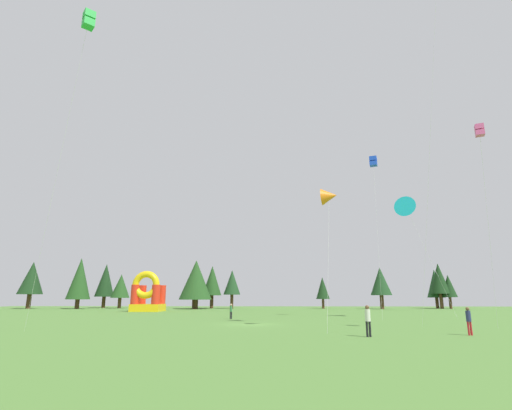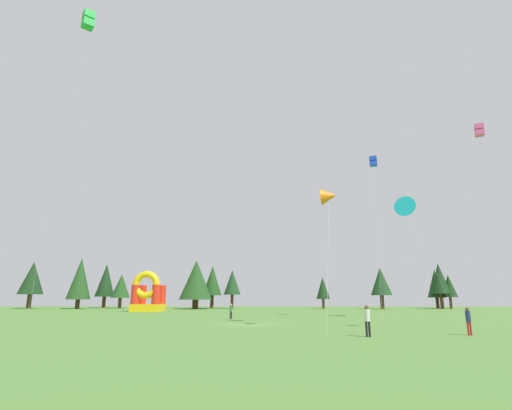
{
  "view_description": "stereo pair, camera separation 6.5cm",
  "coord_description": "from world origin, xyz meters",
  "px_view_note": "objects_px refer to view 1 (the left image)",
  "views": [
    {
      "loc": [
        1.74,
        -33.65,
        2.31
      ],
      "look_at": [
        0.0,
        13.05,
        13.36
      ],
      "focal_mm": 27.1,
      "sensor_mm": 36.0,
      "label": 1
    },
    {
      "loc": [
        1.81,
        -33.65,
        2.31
      ],
      "look_at": [
        0.0,
        13.05,
        13.36
      ],
      "focal_mm": 27.1,
      "sensor_mm": 36.0,
      "label": 2
    }
  ],
  "objects_px": {
    "person_near_camera": "(231,310)",
    "person_midfield": "(469,318)",
    "kite_orange_delta": "(329,196)",
    "kite_green_box": "(89,21)",
    "person_far_side": "(368,318)",
    "inflatable_red_slide": "(148,297)",
    "kite_pink_box": "(480,131)",
    "kite_blue_box": "(373,162)",
    "kite_cyan_delta": "(407,209)"
  },
  "relations": [
    {
      "from": "person_far_side",
      "to": "inflatable_red_slide",
      "type": "distance_m",
      "value": 44.98
    },
    {
      "from": "kite_green_box",
      "to": "inflatable_red_slide",
      "type": "relative_size",
      "value": 3.22
    },
    {
      "from": "kite_blue_box",
      "to": "kite_cyan_delta",
      "type": "bearing_deg",
      "value": 8.54
    },
    {
      "from": "person_far_side",
      "to": "inflatable_red_slide",
      "type": "relative_size",
      "value": 0.29
    },
    {
      "from": "kite_cyan_delta",
      "to": "inflatable_red_slide",
      "type": "bearing_deg",
      "value": 153.18
    },
    {
      "from": "person_near_camera",
      "to": "kite_green_box",
      "type": "bearing_deg",
      "value": -143.55
    },
    {
      "from": "kite_pink_box",
      "to": "inflatable_red_slide",
      "type": "distance_m",
      "value": 50.41
    },
    {
      "from": "person_near_camera",
      "to": "person_far_side",
      "type": "bearing_deg",
      "value": -95.67
    },
    {
      "from": "kite_green_box",
      "to": "person_midfield",
      "type": "distance_m",
      "value": 29.92
    },
    {
      "from": "person_near_camera",
      "to": "inflatable_red_slide",
      "type": "height_order",
      "value": "inflatable_red_slide"
    },
    {
      "from": "kite_green_box",
      "to": "person_midfield",
      "type": "bearing_deg",
      "value": 10.76
    },
    {
      "from": "kite_blue_box",
      "to": "kite_pink_box",
      "type": "relative_size",
      "value": 1.28
    },
    {
      "from": "kite_pink_box",
      "to": "kite_blue_box",
      "type": "bearing_deg",
      "value": 99.33
    },
    {
      "from": "person_near_camera",
      "to": "kite_cyan_delta",
      "type": "bearing_deg",
      "value": -28.75
    },
    {
      "from": "kite_green_box",
      "to": "inflatable_red_slide",
      "type": "xyz_separation_m",
      "value": [
        -7.93,
        40.73,
        -16.92
      ]
    },
    {
      "from": "kite_green_box",
      "to": "person_far_side",
      "type": "bearing_deg",
      "value": 10.98
    },
    {
      "from": "person_midfield",
      "to": "inflatable_red_slide",
      "type": "bearing_deg",
      "value": 125.47
    },
    {
      "from": "person_near_camera",
      "to": "person_midfield",
      "type": "relative_size",
      "value": 0.93
    },
    {
      "from": "kite_pink_box",
      "to": "person_far_side",
      "type": "bearing_deg",
      "value": -166.91
    },
    {
      "from": "kite_pink_box",
      "to": "kite_cyan_delta",
      "type": "height_order",
      "value": "kite_pink_box"
    },
    {
      "from": "kite_pink_box",
      "to": "kite_cyan_delta",
      "type": "relative_size",
      "value": 1.06
    },
    {
      "from": "kite_pink_box",
      "to": "person_midfield",
      "type": "relative_size",
      "value": 8.56
    },
    {
      "from": "kite_green_box",
      "to": "person_near_camera",
      "type": "height_order",
      "value": "kite_green_box"
    },
    {
      "from": "kite_pink_box",
      "to": "kite_green_box",
      "type": "distance_m",
      "value": 27.31
    },
    {
      "from": "kite_cyan_delta",
      "to": "person_near_camera",
      "type": "distance_m",
      "value": 22.78
    },
    {
      "from": "kite_pink_box",
      "to": "person_near_camera",
      "type": "relative_size",
      "value": 9.21
    },
    {
      "from": "kite_blue_box",
      "to": "person_midfield",
      "type": "bearing_deg",
      "value": -90.1
    },
    {
      "from": "kite_cyan_delta",
      "to": "person_near_camera",
      "type": "xyz_separation_m",
      "value": [
        -19.82,
        -2.09,
        -11.04
      ]
    },
    {
      "from": "kite_cyan_delta",
      "to": "person_far_side",
      "type": "bearing_deg",
      "value": -116.73
    },
    {
      "from": "kite_orange_delta",
      "to": "kite_green_box",
      "type": "relative_size",
      "value": 0.54
    },
    {
      "from": "kite_green_box",
      "to": "kite_blue_box",
      "type": "bearing_deg",
      "value": 43.96
    },
    {
      "from": "inflatable_red_slide",
      "to": "person_far_side",
      "type": "bearing_deg",
      "value": -56.34
    },
    {
      "from": "person_far_side",
      "to": "person_near_camera",
      "type": "bearing_deg",
      "value": 111.94
    },
    {
      "from": "kite_cyan_delta",
      "to": "person_midfield",
      "type": "xyz_separation_m",
      "value": [
        -3.61,
        -18.65,
        -10.97
      ]
    },
    {
      "from": "kite_orange_delta",
      "to": "kite_cyan_delta",
      "type": "height_order",
      "value": "kite_cyan_delta"
    },
    {
      "from": "person_far_side",
      "to": "inflatable_red_slide",
      "type": "height_order",
      "value": "inflatable_red_slide"
    },
    {
      "from": "person_far_side",
      "to": "kite_pink_box",
      "type": "bearing_deg",
      "value": 5.93
    },
    {
      "from": "inflatable_red_slide",
      "to": "kite_blue_box",
      "type": "bearing_deg",
      "value": -30.13
    },
    {
      "from": "kite_green_box",
      "to": "person_near_camera",
      "type": "xyz_separation_m",
      "value": [
        7.14,
        21.0,
        -18.24
      ]
    },
    {
      "from": "person_near_camera",
      "to": "kite_orange_delta",
      "type": "bearing_deg",
      "value": -88.03
    },
    {
      "from": "kite_blue_box",
      "to": "kite_cyan_delta",
      "type": "xyz_separation_m",
      "value": [
        3.57,
        0.54,
        -5.62
      ]
    },
    {
      "from": "kite_blue_box",
      "to": "person_near_camera",
      "type": "relative_size",
      "value": 11.8
    },
    {
      "from": "kite_orange_delta",
      "to": "person_far_side",
      "type": "bearing_deg",
      "value": -80.18
    },
    {
      "from": "kite_cyan_delta",
      "to": "person_midfield",
      "type": "distance_m",
      "value": 21.93
    },
    {
      "from": "kite_pink_box",
      "to": "person_near_camera",
      "type": "distance_m",
      "value": 27.72
    },
    {
      "from": "kite_orange_delta",
      "to": "inflatable_red_slide",
      "type": "distance_m",
      "value": 40.35
    },
    {
      "from": "person_midfield",
      "to": "inflatable_red_slide",
      "type": "relative_size",
      "value": 0.27
    },
    {
      "from": "kite_blue_box",
      "to": "kite_green_box",
      "type": "distance_m",
      "value": 32.53
    },
    {
      "from": "kite_orange_delta",
      "to": "kite_green_box",
      "type": "bearing_deg",
      "value": -150.17
    },
    {
      "from": "kite_green_box",
      "to": "person_midfield",
      "type": "xyz_separation_m",
      "value": [
        23.36,
        4.44,
        -18.17
      ]
    }
  ]
}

